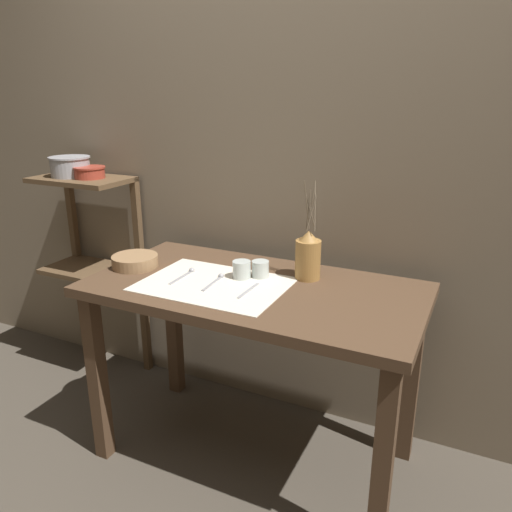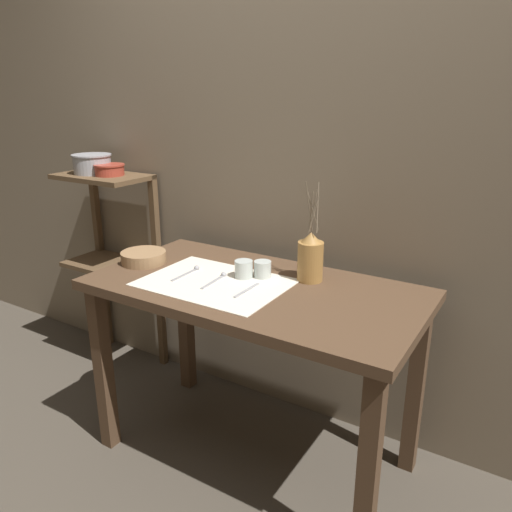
{
  "view_description": "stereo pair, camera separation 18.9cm",
  "coord_description": "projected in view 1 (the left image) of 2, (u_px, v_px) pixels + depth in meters",
  "views": [
    {
      "loc": [
        0.78,
        -1.62,
        1.52
      ],
      "look_at": [
        0.01,
        0.0,
        0.92
      ],
      "focal_mm": 35.0,
      "sensor_mm": 36.0,
      "label": 1
    },
    {
      "loc": [
        0.95,
        -1.53,
        1.52
      ],
      "look_at": [
        0.01,
        0.0,
        0.92
      ],
      "focal_mm": 35.0,
      "sensor_mm": 36.0,
      "label": 2
    }
  ],
  "objects": [
    {
      "name": "metal_pot_small",
      "position": [
        89.0,
        172.0,
        2.46
      ],
      "size": [
        0.15,
        0.15,
        0.06
      ],
      "color": "#9E3828",
      "rests_on": "wooden_shelf_unit"
    },
    {
      "name": "linen_cloth",
      "position": [
        214.0,
        284.0,
        1.94
      ],
      "size": [
        0.56,
        0.41,
        0.0
      ],
      "color": "beige",
      "rests_on": "wooden_table"
    },
    {
      "name": "fork_outer",
      "position": [
        248.0,
        291.0,
        1.86
      ],
      "size": [
        0.01,
        0.16,
        0.0
      ],
      "color": "#939399",
      "rests_on": "wooden_table"
    },
    {
      "name": "wooden_table",
      "position": [
        254.0,
        312.0,
        1.97
      ],
      "size": [
        1.3,
        0.67,
        0.8
      ],
      "color": "#4C3523",
      "rests_on": "ground_plane"
    },
    {
      "name": "metal_pot_large",
      "position": [
        70.0,
        166.0,
        2.5
      ],
      "size": [
        0.2,
        0.2,
        0.1
      ],
      "color": "#939399",
      "rests_on": "wooden_shelf_unit"
    },
    {
      "name": "ground_plane",
      "position": [
        254.0,
        454.0,
        2.18
      ],
      "size": [
        12.0,
        12.0,
        0.0
      ],
      "primitive_type": "plane",
      "color": "#473F35"
    },
    {
      "name": "wooden_bowl",
      "position": [
        135.0,
        261.0,
        2.12
      ],
      "size": [
        0.19,
        0.19,
        0.05
      ],
      "color": "#8E6B47",
      "rests_on": "wooden_table"
    },
    {
      "name": "glass_tumbler_near",
      "position": [
        242.0,
        270.0,
        1.99
      ],
      "size": [
        0.07,
        0.07,
        0.07
      ],
      "color": "#B7C1BC",
      "rests_on": "wooden_table"
    },
    {
      "name": "stone_wall_back",
      "position": [
        298.0,
        165.0,
        2.19
      ],
      "size": [
        7.0,
        0.06,
        2.4
      ],
      "color": "#7A6B56",
      "rests_on": "ground_plane"
    },
    {
      "name": "pitcher_with_flowers",
      "position": [
        308.0,
        256.0,
        1.97
      ],
      "size": [
        0.1,
        0.1,
        0.4
      ],
      "color": "olive",
      "rests_on": "wooden_table"
    },
    {
      "name": "spoon_inner",
      "position": [
        188.0,
        273.0,
        2.04
      ],
      "size": [
        0.02,
        0.17,
        0.02
      ],
      "color": "#939399",
      "rests_on": "wooden_table"
    },
    {
      "name": "glass_tumbler_far",
      "position": [
        260.0,
        269.0,
        2.0
      ],
      "size": [
        0.07,
        0.07,
        0.07
      ],
      "color": "#B7C1BC",
      "rests_on": "wooden_table"
    },
    {
      "name": "spoon_outer",
      "position": [
        218.0,
        279.0,
        1.98
      ],
      "size": [
        0.03,
        0.17,
        0.02
      ],
      "color": "#939399",
      "rests_on": "wooden_table"
    },
    {
      "name": "wooden_shelf_unit",
      "position": [
        93.0,
        240.0,
        2.63
      ],
      "size": [
        0.49,
        0.29,
        1.1
      ],
      "color": "brown",
      "rests_on": "ground_plane"
    }
  ]
}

